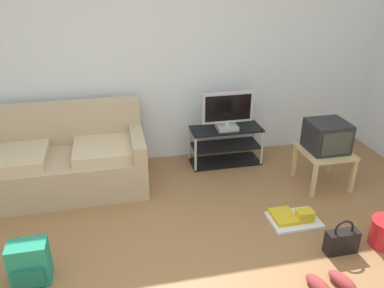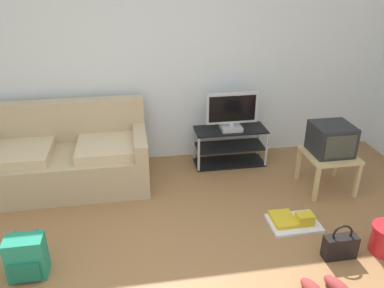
{
  "view_description": "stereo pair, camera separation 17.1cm",
  "coord_description": "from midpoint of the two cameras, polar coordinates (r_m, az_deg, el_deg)",
  "views": [
    {
      "loc": [
        -0.41,
        -2.12,
        2.33
      ],
      "look_at": [
        0.31,
        1.19,
        0.73
      ],
      "focal_mm": 36.24,
      "sensor_mm": 36.0,
      "label": 1
    },
    {
      "loc": [
        -0.24,
        -2.15,
        2.33
      ],
      "look_at": [
        0.31,
        1.19,
        0.73
      ],
      "focal_mm": 36.24,
      "sensor_mm": 36.0,
      "label": 2
    }
  ],
  "objects": [
    {
      "name": "couch",
      "position": [
        4.56,
        -19.47,
        -2.3
      ],
      "size": [
        1.79,
        0.89,
        0.9
      ],
      "color": "tan",
      "rests_on": "ground_plane"
    },
    {
      "name": "backpack",
      "position": [
        3.46,
        -24.14,
        -15.74
      ],
      "size": [
        0.3,
        0.26,
        0.36
      ],
      "rotation": [
        0.0,
        0.0,
        -0.3
      ],
      "color": "#238466",
      "rests_on": "ground_plane"
    },
    {
      "name": "side_table",
      "position": [
        4.54,
        17.94,
        -1.65
      ],
      "size": [
        0.53,
        0.53,
        0.43
      ],
      "color": "tan",
      "rests_on": "ground_plane"
    },
    {
      "name": "tv_stand",
      "position": [
        4.88,
        3.95,
        -0.21
      ],
      "size": [
        0.88,
        0.36,
        0.47
      ],
      "color": "black",
      "rests_on": "ground_plane"
    },
    {
      "name": "wall_back",
      "position": [
        4.7,
        -8.2,
        13.0
      ],
      "size": [
        9.0,
        0.1,
        2.7
      ],
      "primitive_type": "cube",
      "color": "silver",
      "rests_on": "ground_plane"
    },
    {
      "name": "floor_tray",
      "position": [
        3.99,
        13.52,
        -10.58
      ],
      "size": [
        0.48,
        0.35,
        0.14
      ],
      "color": "silver",
      "rests_on": "ground_plane"
    },
    {
      "name": "handbag",
      "position": [
        3.69,
        19.92,
        -13.27
      ],
      "size": [
        0.29,
        0.11,
        0.34
      ],
      "rotation": [
        0.0,
        0.0,
        -0.2
      ],
      "color": "black",
      "rests_on": "ground_plane"
    },
    {
      "name": "flat_tv",
      "position": [
        4.68,
        4.2,
        4.81
      ],
      "size": [
        0.63,
        0.22,
        0.47
      ],
      "color": "#B2B2B7",
      "rests_on": "tv_stand"
    },
    {
      "name": "sneakers_pair",
      "position": [
        3.38,
        18.29,
        -18.86
      ],
      "size": [
        0.39,
        0.28,
        0.09
      ],
      "color": "#993333",
      "rests_on": "ground_plane"
    },
    {
      "name": "crt_tv",
      "position": [
        4.46,
        18.23,
        1.09
      ],
      "size": [
        0.41,
        0.4,
        0.33
      ],
      "color": "#232326",
      "rests_on": "side_table"
    }
  ]
}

